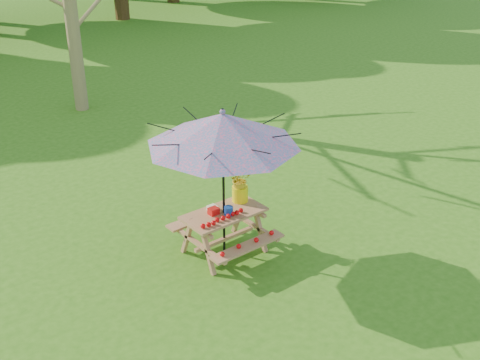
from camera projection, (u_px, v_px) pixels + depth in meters
picnic_table at (224, 233)px, 8.84m from camera, size 1.20×1.32×0.67m
patio_umbrella at (223, 130)px, 8.14m from camera, size 2.31×2.31×2.25m
produce_bins at (220, 210)px, 8.64m from camera, size 0.29×0.38×0.13m
tomatoes_row at (223, 218)px, 8.47m from camera, size 0.77×0.13×0.07m
flower_bucket at (240, 184)px, 8.89m from camera, size 0.36×0.32×0.54m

